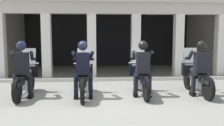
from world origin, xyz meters
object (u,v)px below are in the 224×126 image
(motorcycle_far_left, at_px, (26,79))
(motorcycle_center_left, at_px, (84,79))
(motorcycle_center_right, at_px, (141,78))
(police_officer_center_left, at_px, (83,65))
(police_officer_center_right, at_px, (143,64))
(police_officer_far_left, at_px, (22,65))
(police_officer_far_right, at_px, (200,63))
(motorcycle_far_right, at_px, (196,77))

(motorcycle_far_left, relative_size, motorcycle_center_left, 1.00)
(motorcycle_center_right, bearing_deg, motorcycle_center_left, 174.21)
(motorcycle_center_left, bearing_deg, police_officer_center_left, -101.52)
(police_officer_center_left, xyz_separation_m, police_officer_center_right, (1.66, 0.10, 0.00))
(police_officer_center_left, bearing_deg, police_officer_far_left, 163.25)
(motorcycle_center_right, bearing_deg, police_officer_far_left, 174.62)
(police_officer_far_left, relative_size, police_officer_far_right, 1.00)
(motorcycle_center_right, xyz_separation_m, motorcycle_far_right, (1.66, -0.02, 0.00))
(motorcycle_far_right, xyz_separation_m, police_officer_far_right, (-0.00, -0.28, 0.44))
(motorcycle_center_left, xyz_separation_m, motorcycle_far_right, (3.33, 0.08, 0.00))
(motorcycle_center_left, distance_m, motorcycle_center_right, 1.67)
(police_officer_center_right, distance_m, police_officer_far_right, 1.66)
(police_officer_far_left, distance_m, police_officer_center_left, 1.67)
(motorcycle_far_right, bearing_deg, motorcycle_center_right, 173.80)
(motorcycle_center_right, distance_m, motorcycle_far_right, 1.66)
(motorcycle_center_left, bearing_deg, police_officer_center_right, -17.57)
(motorcycle_far_left, relative_size, police_officer_far_right, 1.29)
(police_officer_center_right, bearing_deg, police_officer_center_left, 174.21)
(motorcycle_center_left, bearing_deg, police_officer_far_left, 172.99)
(motorcycle_far_left, height_order, police_officer_far_right, police_officer_far_right)
(police_officer_center_left, relative_size, police_officer_far_right, 1.00)
(police_officer_far_left, relative_size, police_officer_center_left, 1.00)
(motorcycle_far_left, bearing_deg, police_officer_center_left, -21.01)
(police_officer_center_left, distance_m, police_officer_far_right, 3.33)
(motorcycle_far_left, relative_size, motorcycle_center_right, 1.00)
(motorcycle_far_right, bearing_deg, police_officer_far_left, 176.80)
(motorcycle_far_left, distance_m, motorcycle_far_right, 4.99)
(police_officer_center_left, distance_m, police_officer_center_right, 1.67)
(police_officer_center_left, bearing_deg, police_officer_far_right, -9.87)
(motorcycle_center_left, relative_size, police_officer_center_left, 1.29)
(police_officer_center_right, relative_size, police_officer_far_right, 1.00)
(motorcycle_far_right, height_order, police_officer_far_right, police_officer_far_right)
(motorcycle_far_right, bearing_deg, police_officer_far_right, -95.81)
(motorcycle_center_left, xyz_separation_m, motorcycle_center_right, (1.66, 0.10, 0.00))
(police_officer_center_right, bearing_deg, police_officer_far_left, 169.74)
(police_officer_far_left, height_order, police_officer_center_left, same)
(police_officer_center_left, height_order, motorcycle_far_right, police_officer_center_left)
(motorcycle_far_left, relative_size, police_officer_far_left, 1.29)
(police_officer_far_left, bearing_deg, motorcycle_far_left, 83.67)
(police_officer_center_left, distance_m, motorcycle_far_right, 3.38)
(motorcycle_far_left, height_order, police_officer_far_left, police_officer_far_left)
(motorcycle_center_left, xyz_separation_m, police_officer_far_right, (3.33, -0.20, 0.44))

